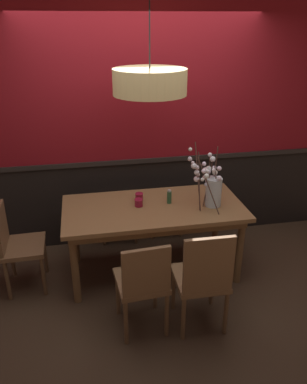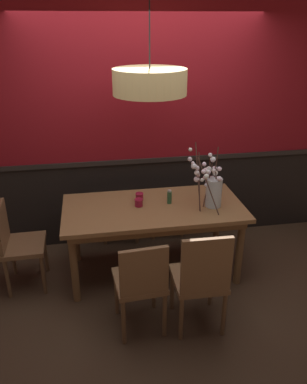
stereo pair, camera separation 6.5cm
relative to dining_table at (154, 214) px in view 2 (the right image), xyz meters
name	(u,v)px [view 2 (the right image)]	position (x,y,z in m)	size (l,w,h in m)	color
ground_plane	(154,270)	(0.00, 0.00, -0.67)	(24.00, 24.00, 0.00)	#422D1E
back_wall	(142,128)	(0.00, 0.76, 0.67)	(4.98, 0.14, 2.70)	black
dining_table	(154,214)	(0.00, 0.00, 0.00)	(1.76, 0.86, 0.76)	olive
chair_head_west_end	(16,241)	(-1.33, 0.00, -0.17)	(0.39, 0.45, 0.87)	brown
chair_near_side_left	(141,281)	(-0.24, -0.82, -0.17)	(0.43, 0.45, 0.88)	brown
chair_far_side_right	(165,191)	(0.29, 0.87, -0.16)	(0.42, 0.41, 0.92)	brown
chair_far_side_left	(120,195)	(-0.26, 0.84, -0.15)	(0.47, 0.45, 0.93)	brown
chair_near_side_right	(201,277)	(0.24, -0.88, -0.15)	(0.43, 0.45, 0.96)	brown
vase_with_blossoms	(212,188)	(0.55, -0.08, 0.27)	(0.35, 0.36, 0.61)	silver
candle_holder_nearer_center	(139,197)	(-0.12, 0.16, 0.12)	(0.08, 0.08, 0.08)	maroon
candle_holder_nearer_edge	(139,202)	(-0.14, 0.03, 0.12)	(0.08, 0.08, 0.08)	maroon
condiment_bottle	(169,197)	(0.17, 0.04, 0.15)	(0.04, 0.04, 0.14)	#2D5633
pendant_lamp	(150,82)	(-0.03, -0.01, 1.27)	(0.64, 0.64, 0.86)	tan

